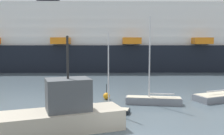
# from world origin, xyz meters

# --- Properties ---
(sailboat_2) EXTENTS (5.24, 2.25, 8.08)m
(sailboat_2) POSITION_xyz_m (3.81, 8.95, 0.45)
(sailboat_2) COLOR gray
(sailboat_2) RESTS_ON ground_plane
(sailboat_4) EXTENTS (4.23, 2.25, 6.50)m
(sailboat_4) POSITION_xyz_m (-0.85, 6.60, 0.31)
(sailboat_4) COLOR black
(sailboat_4) RESTS_ON ground_plane
(fishing_boat_0) EXTENTS (8.19, 4.54, 6.13)m
(fishing_boat_0) POSITION_xyz_m (-3.69, 2.44, 1.17)
(fishing_boat_0) COLOR #BCB29E
(fishing_boat_0) RESTS_ON ground_plane
(channel_buoy_1) EXTENTS (0.68, 0.68, 1.55)m
(channel_buoy_1) POSITION_xyz_m (-0.40, 11.32, 0.35)
(channel_buoy_1) COLOR orange
(channel_buoy_1) RESTS_ON ground_plane
(cruise_ship) EXTENTS (95.66, 20.15, 18.52)m
(cruise_ship) POSITION_xyz_m (6.10, 40.41, 5.96)
(cruise_ship) COLOR black
(cruise_ship) RESTS_ON ground_plane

